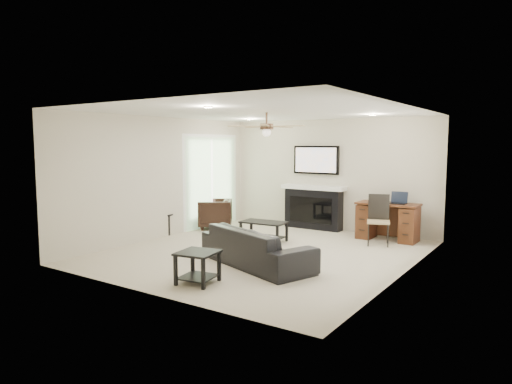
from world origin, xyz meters
TOP-DOWN VIEW (x-y plane):
  - room_shell at (0.19, 0.08)m, footprint 5.50×5.54m
  - sofa at (0.39, -0.80)m, footprint 2.25×1.48m
  - armchair at (-2.21, 1.35)m, footprint 1.03×1.02m
  - coffee_table at (-0.51, 0.80)m, footprint 0.94×0.57m
  - end_table_near at (0.24, -2.05)m, footprint 0.60×0.60m
  - end_table_left at (-2.76, 0.30)m, footprint 0.61×0.61m
  - fireplace_unit at (-0.32, 2.58)m, footprint 1.52×0.34m
  - desk at (1.51, 2.30)m, footprint 1.22×0.56m
  - desk_chair at (1.51, 1.75)m, footprint 0.54×0.55m
  - laptop at (1.71, 2.28)m, footprint 0.33×0.24m

SIDE VIEW (x-z plane):
  - coffee_table at x=-0.51m, z-range 0.00..0.40m
  - end_table_near at x=0.24m, z-range 0.00..0.45m
  - end_table_left at x=-2.76m, z-range 0.00..0.45m
  - sofa at x=0.39m, z-range 0.00..0.61m
  - armchair at x=-2.21m, z-range 0.00..0.68m
  - desk at x=1.51m, z-range 0.00..0.76m
  - desk_chair at x=1.51m, z-range 0.00..0.97m
  - laptop at x=1.71m, z-range 0.76..0.99m
  - fireplace_unit at x=-0.32m, z-range 0.00..1.91m
  - room_shell at x=0.19m, z-range 0.42..2.94m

